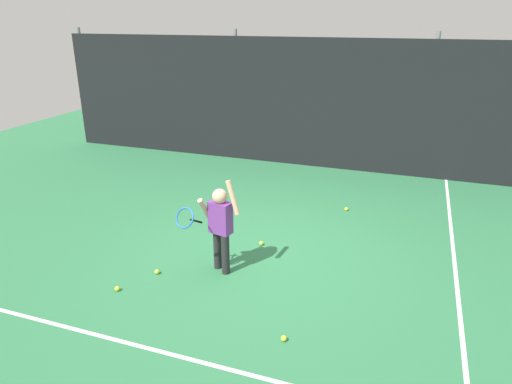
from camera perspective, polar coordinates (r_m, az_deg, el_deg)
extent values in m
plane|color=#2D7247|center=(6.89, 0.62, -7.56)|extent=(20.00, 20.00, 0.00)
cube|color=white|center=(5.08, -8.69, -19.77)|extent=(9.00, 0.05, 0.00)
cube|color=white|center=(7.54, 23.36, -6.79)|extent=(0.05, 9.00, 0.00)
cube|color=black|center=(10.51, 8.63, 10.64)|extent=(13.30, 0.08, 2.88)
cylinder|color=slate|center=(13.37, -20.41, 12.14)|extent=(0.09, 0.09, 3.03)
cylinder|color=slate|center=(11.16, -2.49, 11.85)|extent=(0.09, 0.09, 3.03)
cylinder|color=slate|center=(10.37, 20.70, 9.83)|extent=(0.09, 0.09, 3.03)
cylinder|color=#232326|center=(6.41, -4.82, -7.08)|extent=(0.11, 0.11, 0.58)
cylinder|color=#232326|center=(6.27, -3.82, -7.72)|extent=(0.11, 0.11, 0.58)
cube|color=#72338C|center=(6.11, -4.46, -3.19)|extent=(0.33, 0.23, 0.44)
sphere|color=tan|center=(5.99, -4.54, -0.54)|extent=(0.20, 0.20, 0.20)
cylinder|color=tan|center=(5.89, -2.91, -0.70)|extent=(0.22, 0.11, 0.46)
cylinder|color=tan|center=(6.15, -6.26, -2.40)|extent=(0.13, 0.30, 0.43)
cylinder|color=black|center=(6.16, -7.47, -3.61)|extent=(0.08, 0.24, 0.15)
torus|color=#2666B2|center=(5.95, -8.87, -3.21)|extent=(0.31, 0.22, 0.26)
sphere|color=#CCE033|center=(5.23, 3.48, -17.72)|extent=(0.07, 0.07, 0.07)
sphere|color=#CCE033|center=(6.50, -12.23, -9.69)|extent=(0.07, 0.07, 0.07)
sphere|color=#CCE033|center=(6.26, -16.89, -11.44)|extent=(0.07, 0.07, 0.07)
sphere|color=#CCE033|center=(8.45, 11.19, -2.09)|extent=(0.07, 0.07, 0.07)
sphere|color=#CCE033|center=(7.09, 0.66, -6.40)|extent=(0.07, 0.07, 0.07)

